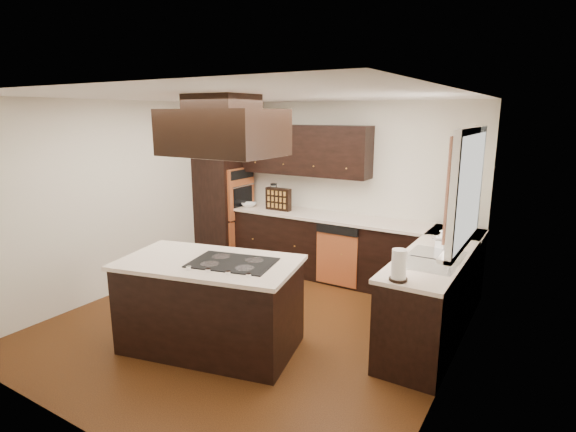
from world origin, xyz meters
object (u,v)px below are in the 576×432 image
object	(u,v)px
island	(211,306)
range_hood	(223,132)
spice_rack	(278,199)
oven_column	(224,195)

from	to	relation	value
island	range_hood	world-z (taller)	range_hood
range_hood	spice_rack	size ratio (longest dim) A/B	2.63
island	spice_rack	bearing A→B (deg)	93.43
range_hood	spice_rack	world-z (taller)	range_hood
oven_column	range_hood	bearing A→B (deg)	-50.26
island	range_hood	size ratio (longest dim) A/B	1.60
range_hood	spice_rack	xyz separation A→B (m)	(-0.85, 2.28, -1.07)
oven_column	range_hood	size ratio (longest dim) A/B	2.02
oven_column	island	distance (m)	2.95
oven_column	range_hood	xyz separation A→B (m)	(1.88, -2.25, 1.10)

